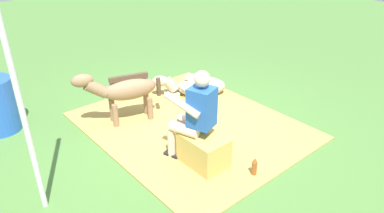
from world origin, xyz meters
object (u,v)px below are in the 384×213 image
hay_bale (204,150)px  pony_lying (196,86)px  person_seated (194,113)px  tent_pole_left (21,108)px  pony_standing (124,90)px  soda_bottle (254,167)px

hay_bale → pony_lying: hay_bale is taller
hay_bale → pony_lying: (1.62, -1.29, -0.03)m
person_seated → tent_pole_left: tent_pole_left is taller
pony_standing → soda_bottle: 2.32m
soda_bottle → pony_standing: bearing=12.6°
hay_bale → pony_lying: 2.07m
person_seated → pony_standing: person_seated is taller
pony_lying → soda_bottle: pony_lying is taller
pony_standing → pony_lying: pony_standing is taller
pony_standing → tent_pole_left: (-1.03, 1.71, 0.70)m
pony_standing → soda_bottle: bearing=-167.4°
hay_bale → soda_bottle: size_ratio=2.27×
hay_bale → tent_pole_left: bearing=72.5°
soda_bottle → tent_pole_left: 2.75m
soda_bottle → pony_lying: bearing=-23.6°
pony_lying → tent_pole_left: bearing=107.9°
tent_pole_left → person_seated: bearing=-103.4°
person_seated → tent_pole_left: (0.44, 1.86, 0.54)m
pony_standing → person_seated: bearing=-174.4°
person_seated → pony_lying: (1.47, -1.32, -0.53)m
hay_bale → soda_bottle: hay_bale is taller
person_seated → soda_bottle: 1.02m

